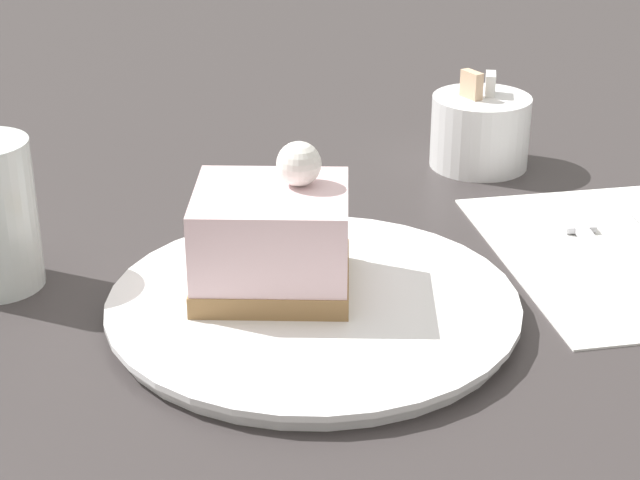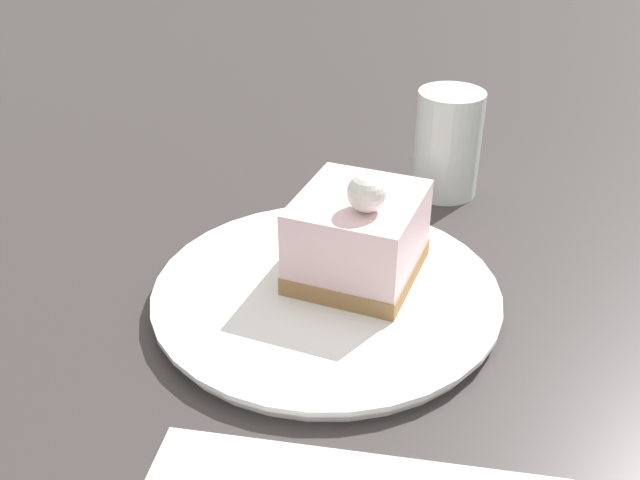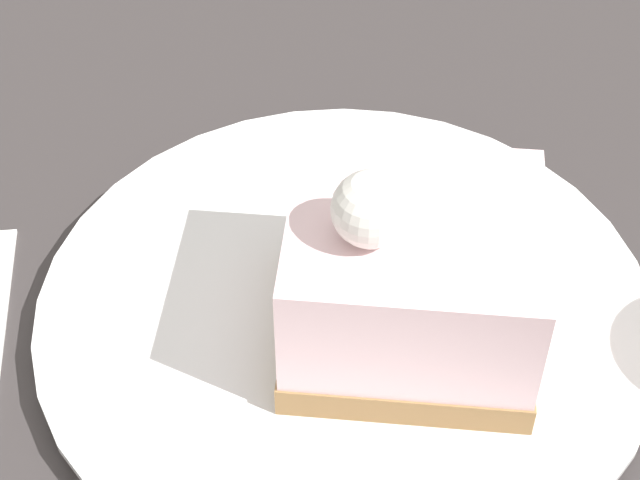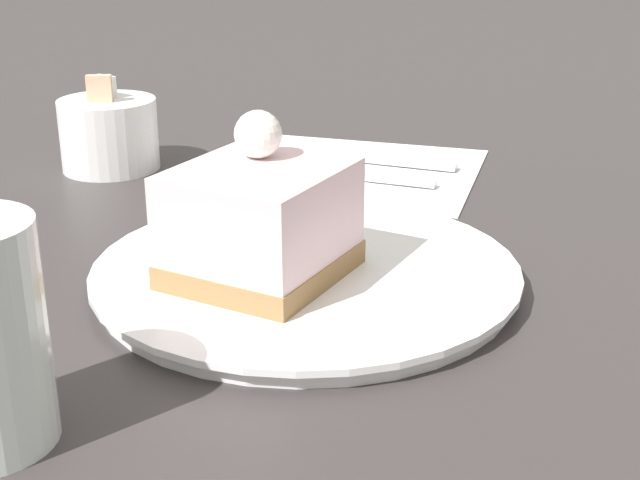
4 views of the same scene
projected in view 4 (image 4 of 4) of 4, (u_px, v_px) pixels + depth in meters
ground_plane at (361, 268)px, 0.55m from camera, size 4.00×4.00×0.00m
plate at (306, 273)px, 0.53m from camera, size 0.25×0.25×0.01m
cake_slice at (260, 220)px, 0.50m from camera, size 0.12×0.11×0.09m
napkin at (339, 168)px, 0.75m from camera, size 0.20×0.24×0.00m
fork at (312, 171)px, 0.73m from camera, size 0.04×0.18×0.00m
knife at (367, 158)px, 0.77m from camera, size 0.04×0.19×0.00m
sugar_bowl at (109, 134)px, 0.74m from camera, size 0.08×0.08×0.08m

